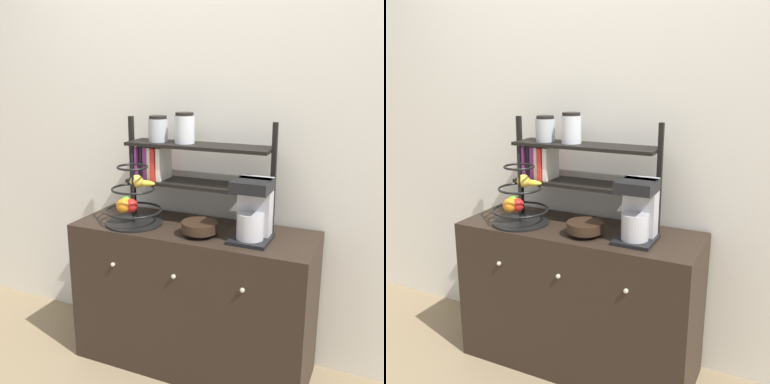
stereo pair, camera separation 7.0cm
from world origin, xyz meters
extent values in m
cube|color=silver|center=(0.00, 0.50, 1.30)|extent=(7.00, 0.05, 2.60)
cube|color=black|center=(0.00, 0.23, 0.40)|extent=(1.28, 0.46, 0.80)
sphere|color=#B2AD8C|center=(-0.35, -0.01, 0.62)|extent=(0.02, 0.02, 0.02)
sphere|color=#B2AD8C|center=(0.00, -0.01, 0.62)|extent=(0.02, 0.02, 0.02)
sphere|color=#B2AD8C|center=(0.35, -0.01, 0.62)|extent=(0.02, 0.02, 0.02)
cube|color=black|center=(0.33, 0.17, 0.81)|extent=(0.19, 0.21, 0.02)
cube|color=#B7B7BC|center=(0.33, 0.23, 0.96)|extent=(0.16, 0.08, 0.29)
cylinder|color=#B7B7BC|center=(0.33, 0.15, 0.88)|extent=(0.13, 0.13, 0.13)
cube|color=black|center=(0.33, 0.16, 1.08)|extent=(0.18, 0.17, 0.05)
cylinder|color=black|center=(-0.32, 0.17, 0.81)|extent=(0.31, 0.31, 0.01)
cylinder|color=black|center=(-0.32, 0.17, 1.00)|extent=(0.01, 0.01, 0.37)
torus|color=black|center=(-0.32, 0.17, 0.88)|extent=(0.30, 0.30, 0.01)
torus|color=black|center=(-0.32, 0.17, 1.00)|extent=(0.23, 0.23, 0.01)
torus|color=black|center=(-0.32, 0.17, 1.11)|extent=(0.17, 0.17, 0.01)
sphere|color=red|center=(-0.31, 0.13, 0.91)|extent=(0.07, 0.07, 0.07)
sphere|color=#6BAD33|center=(-0.37, 0.17, 0.91)|extent=(0.07, 0.07, 0.07)
sphere|color=orange|center=(-0.34, 0.10, 0.92)|extent=(0.08, 0.08, 0.08)
ellipsoid|color=yellow|center=(-0.30, 0.22, 1.02)|extent=(0.15, 0.05, 0.04)
sphere|color=gold|center=(-0.32, 0.20, 1.03)|extent=(0.07, 0.07, 0.07)
cylinder|color=black|center=(0.07, 0.14, 0.81)|extent=(0.10, 0.10, 0.02)
cylinder|color=black|center=(0.07, 0.14, 0.85)|extent=(0.18, 0.18, 0.05)
cube|color=black|center=(-0.42, 0.33, 1.08)|extent=(0.02, 0.02, 0.56)
cube|color=black|center=(0.39, 0.33, 1.08)|extent=(0.02, 0.02, 0.56)
cube|color=black|center=(-0.02, 0.33, 1.01)|extent=(0.79, 0.20, 0.02)
cube|color=black|center=(-0.02, 0.33, 1.22)|extent=(0.79, 0.20, 0.02)
cube|color=#8C338C|center=(-0.36, 0.33, 1.11)|extent=(0.02, 0.15, 0.18)
cube|color=black|center=(-0.34, 0.33, 1.11)|extent=(0.02, 0.12, 0.18)
cube|color=#8C338C|center=(-0.31, 0.33, 1.11)|extent=(0.03, 0.13, 0.18)
cube|color=white|center=(-0.28, 0.33, 1.11)|extent=(0.02, 0.14, 0.18)
cube|color=red|center=(-0.25, 0.33, 1.11)|extent=(0.02, 0.16, 0.18)
cube|color=white|center=(-0.22, 0.33, 1.11)|extent=(0.03, 0.14, 0.18)
cylinder|color=#ADB2B7|center=(-0.25, 0.33, 1.29)|extent=(0.11, 0.11, 0.12)
cylinder|color=black|center=(-0.25, 0.33, 1.36)|extent=(0.10, 0.10, 0.02)
cylinder|color=silver|center=(-0.10, 0.33, 1.30)|extent=(0.11, 0.11, 0.15)
cylinder|color=black|center=(-0.10, 0.33, 1.38)|extent=(0.10, 0.10, 0.02)
camera|label=1|loc=(0.91, -1.81, 1.58)|focal=42.00mm
camera|label=2|loc=(0.97, -1.78, 1.58)|focal=42.00mm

